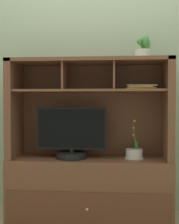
{
  "coord_description": "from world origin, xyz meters",
  "views": [
    {
      "loc": [
        0.23,
        -2.65,
        1.02
      ],
      "look_at": [
        0.0,
        0.0,
        0.94
      ],
      "focal_mm": 48.96,
      "sensor_mm": 36.0,
      "label": 1
    }
  ],
  "objects": [
    {
      "name": "back_wall",
      "position": [
        0.0,
        0.24,
        1.4
      ],
      "size": [
        6.0,
        0.02,
        2.8
      ],
      "primitive_type": "cube",
      "color": "#97A88A",
      "rests_on": "ground"
    },
    {
      "name": "media_console",
      "position": [
        0.0,
        0.01,
        0.44
      ],
      "size": [
        1.4,
        0.46,
        1.39
      ],
      "color": "brown",
      "rests_on": "ground"
    },
    {
      "name": "tv_monitor",
      "position": [
        -0.15,
        -0.04,
        0.72
      ],
      "size": [
        0.61,
        0.27,
        0.44
      ],
      "color": "black",
      "rests_on": "media_console"
    },
    {
      "name": "potted_orchid",
      "position": [
        0.39,
        0.0,
        0.58
      ],
      "size": [
        0.17,
        0.17,
        0.34
      ],
      "color": "silver",
      "rests_on": "media_console"
    },
    {
      "name": "potted_succulent",
      "position": [
        0.46,
        -0.0,
        1.47
      ],
      "size": [
        0.15,
        0.15,
        0.2
      ],
      "color": "beige",
      "rests_on": "media_console"
    },
    {
      "name": "floor_plane",
      "position": [
        0.0,
        0.0,
        -0.01
      ],
      "size": [
        6.0,
        6.0,
        0.02
      ],
      "primitive_type": "cube",
      "color": "tan",
      "rests_on": "ground"
    },
    {
      "name": "magazine_stack_left",
      "position": [
        0.45,
        -0.01,
        1.15
      ],
      "size": [
        0.26,
        0.24,
        0.04
      ],
      "color": "#B98E34",
      "rests_on": "media_console"
    }
  ]
}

